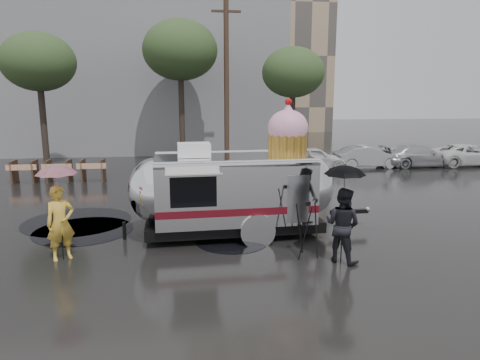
{
  "coord_description": "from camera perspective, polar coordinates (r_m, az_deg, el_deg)",
  "views": [
    {
      "loc": [
        0.26,
        -10.06,
        3.84
      ],
      "look_at": [
        1.7,
        1.53,
        1.55
      ],
      "focal_mm": 32.0,
      "sensor_mm": 36.0,
      "label": 1
    }
  ],
  "objects": [
    {
      "name": "ground",
      "position": [
        10.77,
        -8.14,
        -9.91
      ],
      "size": [
        120.0,
        120.0,
        0.0
      ],
      "primitive_type": "plane",
      "color": "black",
      "rests_on": "ground"
    },
    {
      "name": "puddles",
      "position": [
        13.42,
        -17.83,
        -6.05
      ],
      "size": [
        7.21,
        5.1,
        0.01
      ],
      "color": "black",
      "rests_on": "ground"
    },
    {
      "name": "grey_building",
      "position": [
        34.42,
        -14.7,
        15.2
      ],
      "size": [
        22.0,
        12.0,
        13.0
      ],
      "primitive_type": "cube",
      "color": "slate",
      "rests_on": "ground"
    },
    {
      "name": "utility_pole",
      "position": [
        24.17,
        -1.81,
        12.96
      ],
      "size": [
        1.6,
        0.28,
        9.0
      ],
      "color": "#473323",
      "rests_on": "ground"
    },
    {
      "name": "tree_left",
      "position": [
        24.23,
        -25.31,
        13.97
      ],
      "size": [
        3.64,
        3.64,
        6.95
      ],
      "color": "#382D26",
      "rests_on": "ground"
    },
    {
      "name": "tree_mid",
      "position": [
        25.18,
        -7.98,
        16.71
      ],
      "size": [
        4.2,
        4.2,
        8.03
      ],
      "color": "#382D26",
      "rests_on": "ground"
    },
    {
      "name": "tree_right",
      "position": [
        23.79,
        7.09,
        13.96
      ],
      "size": [
        3.36,
        3.36,
        6.42
      ],
      "color": "#382D26",
      "rests_on": "ground"
    },
    {
      "name": "barricade_row",
      "position": [
        21.11,
        -22.97,
        1.18
      ],
      "size": [
        4.3,
        0.8,
        1.0
      ],
      "color": "#473323",
      "rests_on": "ground"
    },
    {
      "name": "parked_cars",
      "position": [
        25.08,
        20.36,
        3.27
      ],
      "size": [
        13.2,
        1.9,
        1.5
      ],
      "color": "silver",
      "rests_on": "ground"
    },
    {
      "name": "airstream_trailer",
      "position": [
        11.93,
        -0.52,
        -0.91
      ],
      "size": [
        7.19,
        2.9,
        3.87
      ],
      "rotation": [
        0.0,
        0.0,
        0.04
      ],
      "color": "silver",
      "rests_on": "ground"
    },
    {
      "name": "person_left",
      "position": [
        11.0,
        -22.82,
        -5.32
      ],
      "size": [
        0.77,
        0.7,
        1.79
      ],
      "primitive_type": "imported",
      "rotation": [
        0.0,
        0.0,
        0.53
      ],
      "color": "gold",
      "rests_on": "ground"
    },
    {
      "name": "umbrella_pink",
      "position": [
        10.77,
        -23.23,
        -0.01
      ],
      "size": [
        1.13,
        1.13,
        2.32
      ],
      "color": "pink",
      "rests_on": "ground"
    },
    {
      "name": "person_right",
      "position": [
        10.3,
        13.49,
        -5.86
      ],
      "size": [
        0.94,
        0.94,
        1.78
      ],
      "primitive_type": "imported",
      "rotation": [
        0.0,
        0.0,
        2.34
      ],
      "color": "black",
      "rests_on": "ground"
    },
    {
      "name": "umbrella_black",
      "position": [
        10.05,
        13.76,
        -0.11
      ],
      "size": [
        1.15,
        1.15,
        2.34
      ],
      "color": "black",
      "rests_on": "ground"
    },
    {
      "name": "tripod",
      "position": [
        10.43,
        8.93,
        -5.94
      ],
      "size": [
        0.53,
        0.58,
        1.4
      ],
      "rotation": [
        0.0,
        0.0,
        0.08
      ],
      "color": "black",
      "rests_on": "ground"
    }
  ]
}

